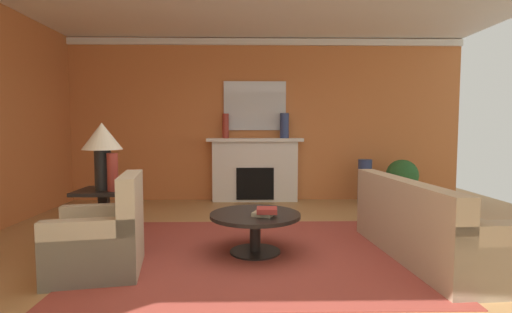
{
  "coord_description": "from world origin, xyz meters",
  "views": [
    {
      "loc": [
        -0.2,
        -4.06,
        1.39
      ],
      "look_at": [
        -0.1,
        1.15,
        1.0
      ],
      "focal_mm": 26.79,
      "sensor_mm": 36.0,
      "label": 1
    }
  ],
  "objects_px": {
    "mantel_mirror": "(255,106)",
    "sofa": "(429,231)",
    "vase_on_side_table": "(113,172)",
    "vase_mantel_left": "(226,126)",
    "vase_mantel_right": "(284,126)",
    "side_table": "(104,216)",
    "coffee_table": "(255,224)",
    "armchair_near_window": "(102,241)",
    "potted_plant": "(402,179)",
    "table_lamp": "(102,143)",
    "vase_tall_corner": "(365,182)",
    "fireplace": "(255,171)"
  },
  "relations": [
    {
      "from": "sofa",
      "to": "vase_on_side_table",
      "type": "distance_m",
      "value": 3.47
    },
    {
      "from": "coffee_table",
      "to": "vase_mantel_right",
      "type": "bearing_deg",
      "value": 78.66
    },
    {
      "from": "mantel_mirror",
      "to": "vase_mantel_left",
      "type": "xyz_separation_m",
      "value": [
        -0.55,
        -0.17,
        -0.38
      ]
    },
    {
      "from": "sofa",
      "to": "side_table",
      "type": "bearing_deg",
      "value": 174.6
    },
    {
      "from": "sofa",
      "to": "vase_tall_corner",
      "type": "xyz_separation_m",
      "value": [
        0.21,
        2.94,
        0.11
      ]
    },
    {
      "from": "coffee_table",
      "to": "vase_mantel_left",
      "type": "distance_m",
      "value": 3.23
    },
    {
      "from": "sofa",
      "to": "armchair_near_window",
      "type": "relative_size",
      "value": 2.28
    },
    {
      "from": "fireplace",
      "to": "vase_mantel_right",
      "type": "bearing_deg",
      "value": -5.14
    },
    {
      "from": "sofa",
      "to": "vase_on_side_table",
      "type": "relative_size",
      "value": 5.19
    },
    {
      "from": "sofa",
      "to": "vase_on_side_table",
      "type": "height_order",
      "value": "vase_on_side_table"
    },
    {
      "from": "mantel_mirror",
      "to": "armchair_near_window",
      "type": "height_order",
      "value": "mantel_mirror"
    },
    {
      "from": "vase_mantel_right",
      "to": "vase_mantel_left",
      "type": "bearing_deg",
      "value": 180.0
    },
    {
      "from": "table_lamp",
      "to": "potted_plant",
      "type": "height_order",
      "value": "table_lamp"
    },
    {
      "from": "mantel_mirror",
      "to": "vase_on_side_table",
      "type": "bearing_deg",
      "value": -117.1
    },
    {
      "from": "table_lamp",
      "to": "coffee_table",
      "type": "bearing_deg",
      "value": -4.95
    },
    {
      "from": "vase_mantel_left",
      "to": "vase_mantel_right",
      "type": "xyz_separation_m",
      "value": [
        1.1,
        0.0,
        0.0
      ]
    },
    {
      "from": "table_lamp",
      "to": "potted_plant",
      "type": "distance_m",
      "value": 5.03
    },
    {
      "from": "side_table",
      "to": "coffee_table",
      "type": "bearing_deg",
      "value": -4.95
    },
    {
      "from": "fireplace",
      "to": "side_table",
      "type": "height_order",
      "value": "fireplace"
    },
    {
      "from": "vase_tall_corner",
      "to": "vase_mantel_right",
      "type": "height_order",
      "value": "vase_mantel_right"
    },
    {
      "from": "armchair_near_window",
      "to": "vase_mantel_left",
      "type": "relative_size",
      "value": 2.07
    },
    {
      "from": "potted_plant",
      "to": "sofa",
      "type": "bearing_deg",
      "value": -106.5
    },
    {
      "from": "side_table",
      "to": "potted_plant",
      "type": "relative_size",
      "value": 0.84
    },
    {
      "from": "vase_mantel_left",
      "to": "potted_plant",
      "type": "distance_m",
      "value": 3.33
    },
    {
      "from": "vase_mantel_right",
      "to": "vase_on_side_table",
      "type": "bearing_deg",
      "value": -125.97
    },
    {
      "from": "side_table",
      "to": "sofa",
      "type": "bearing_deg",
      "value": -5.4
    },
    {
      "from": "sofa",
      "to": "vase_tall_corner",
      "type": "distance_m",
      "value": 2.95
    },
    {
      "from": "vase_on_side_table",
      "to": "side_table",
      "type": "bearing_deg",
      "value": 141.34
    },
    {
      "from": "table_lamp",
      "to": "vase_tall_corner",
      "type": "relative_size",
      "value": 0.92
    },
    {
      "from": "side_table",
      "to": "vase_tall_corner",
      "type": "xyz_separation_m",
      "value": [
        3.77,
        2.61,
        0.01
      ]
    },
    {
      "from": "sofa",
      "to": "armchair_near_window",
      "type": "height_order",
      "value": "armchair_near_window"
    },
    {
      "from": "coffee_table",
      "to": "potted_plant",
      "type": "relative_size",
      "value": 1.2
    },
    {
      "from": "coffee_table",
      "to": "vase_tall_corner",
      "type": "bearing_deg",
      "value": 53.17
    },
    {
      "from": "table_lamp",
      "to": "vase_mantel_right",
      "type": "distance_m",
      "value": 3.68
    },
    {
      "from": "side_table",
      "to": "table_lamp",
      "type": "bearing_deg",
      "value": -90.0
    },
    {
      "from": "armchair_near_window",
      "to": "fireplace",
      "type": "bearing_deg",
      "value": 66.89
    },
    {
      "from": "fireplace",
      "to": "vase_mantel_right",
      "type": "xyz_separation_m",
      "value": [
        0.55,
        -0.05,
        0.87
      ]
    },
    {
      "from": "coffee_table",
      "to": "sofa",
      "type": "bearing_deg",
      "value": -5.82
    },
    {
      "from": "potted_plant",
      "to": "vase_on_side_table",
      "type": "bearing_deg",
      "value": -149.3
    },
    {
      "from": "sofa",
      "to": "side_table",
      "type": "distance_m",
      "value": 3.58
    },
    {
      "from": "coffee_table",
      "to": "vase_tall_corner",
      "type": "distance_m",
      "value": 3.44
    },
    {
      "from": "sofa",
      "to": "vase_mantel_right",
      "type": "distance_m",
      "value": 3.61
    },
    {
      "from": "vase_tall_corner",
      "to": "vase_mantel_right",
      "type": "relative_size",
      "value": 1.75
    },
    {
      "from": "fireplace",
      "to": "vase_on_side_table",
      "type": "relative_size",
      "value": 4.32
    },
    {
      "from": "vase_mantel_left",
      "to": "armchair_near_window",
      "type": "bearing_deg",
      "value": -105.51
    },
    {
      "from": "armchair_near_window",
      "to": "vase_mantel_left",
      "type": "distance_m",
      "value": 3.84
    },
    {
      "from": "fireplace",
      "to": "vase_mantel_left",
      "type": "xyz_separation_m",
      "value": [
        -0.55,
        -0.05,
        0.86
      ]
    },
    {
      "from": "vase_mantel_left",
      "to": "potted_plant",
      "type": "bearing_deg",
      "value": -8.46
    },
    {
      "from": "vase_mantel_left",
      "to": "vase_on_side_table",
      "type": "xyz_separation_m",
      "value": [
        -1.06,
        -2.98,
        -0.52
      ]
    },
    {
      "from": "mantel_mirror",
      "to": "sofa",
      "type": "xyz_separation_m",
      "value": [
        1.8,
        -3.36,
        -1.51
      ]
    }
  ]
}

